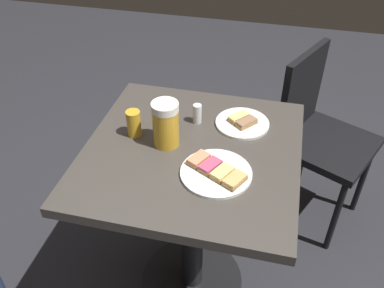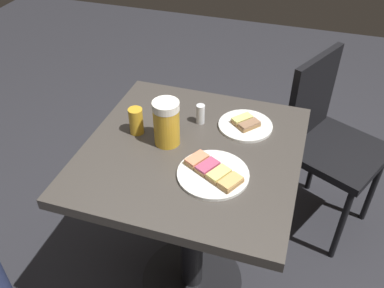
{
  "view_description": "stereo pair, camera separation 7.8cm",
  "coord_description": "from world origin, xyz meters",
  "px_view_note": "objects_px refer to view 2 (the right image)",
  "views": [
    {
      "loc": [
        0.24,
        -1.02,
        1.61
      ],
      "look_at": [
        0.0,
        0.0,
        0.78
      ],
      "focal_mm": 38.32,
      "sensor_mm": 36.0,
      "label": 1
    },
    {
      "loc": [
        0.32,
        -1.0,
        1.61
      ],
      "look_at": [
        0.0,
        0.0,
        0.78
      ],
      "focal_mm": 38.32,
      "sensor_mm": 36.0,
      "label": 2
    }
  ],
  "objects_px": {
    "plate_near": "(213,173)",
    "salt_shaker": "(200,114)",
    "beer_mug": "(167,122)",
    "plate_far": "(245,125)",
    "beer_glass_small": "(136,121)",
    "cafe_chair": "(327,136)"
  },
  "relations": [
    {
      "from": "beer_mug",
      "to": "beer_glass_small",
      "type": "relative_size",
      "value": 1.67
    },
    {
      "from": "cafe_chair",
      "to": "salt_shaker",
      "type": "bearing_deg",
      "value": -22.62
    },
    {
      "from": "plate_far",
      "to": "beer_mug",
      "type": "distance_m",
      "value": 0.29
    },
    {
      "from": "plate_near",
      "to": "beer_glass_small",
      "type": "height_order",
      "value": "beer_glass_small"
    },
    {
      "from": "plate_far",
      "to": "beer_glass_small",
      "type": "xyz_separation_m",
      "value": [
        -0.35,
        -0.15,
        0.04
      ]
    },
    {
      "from": "salt_shaker",
      "to": "plate_near",
      "type": "bearing_deg",
      "value": -65.2
    },
    {
      "from": "plate_far",
      "to": "beer_glass_small",
      "type": "height_order",
      "value": "beer_glass_small"
    },
    {
      "from": "plate_far",
      "to": "salt_shaker",
      "type": "xyz_separation_m",
      "value": [
        -0.16,
        -0.02,
        0.03
      ]
    },
    {
      "from": "beer_mug",
      "to": "beer_glass_small",
      "type": "xyz_separation_m",
      "value": [
        -0.12,
        0.02,
        -0.03
      ]
    },
    {
      "from": "beer_mug",
      "to": "cafe_chair",
      "type": "distance_m",
      "value": 0.84
    },
    {
      "from": "plate_far",
      "to": "cafe_chair",
      "type": "bearing_deg",
      "value": 51.82
    },
    {
      "from": "plate_far",
      "to": "salt_shaker",
      "type": "distance_m",
      "value": 0.16
    },
    {
      "from": "plate_near",
      "to": "cafe_chair",
      "type": "height_order",
      "value": "cafe_chair"
    },
    {
      "from": "plate_near",
      "to": "beer_mug",
      "type": "xyz_separation_m",
      "value": [
        -0.19,
        0.12,
        0.07
      ]
    },
    {
      "from": "cafe_chair",
      "to": "beer_glass_small",
      "type": "bearing_deg",
      "value": -25.02
    },
    {
      "from": "salt_shaker",
      "to": "beer_mug",
      "type": "bearing_deg",
      "value": -117.53
    },
    {
      "from": "beer_mug",
      "to": "salt_shaker",
      "type": "relative_size",
      "value": 2.19
    },
    {
      "from": "plate_near",
      "to": "salt_shaker",
      "type": "height_order",
      "value": "salt_shaker"
    },
    {
      "from": "plate_near",
      "to": "plate_far",
      "type": "distance_m",
      "value": 0.28
    },
    {
      "from": "beer_mug",
      "to": "cafe_chair",
      "type": "bearing_deg",
      "value": 45.74
    },
    {
      "from": "beer_glass_small",
      "to": "salt_shaker",
      "type": "relative_size",
      "value": 1.31
    },
    {
      "from": "plate_near",
      "to": "beer_mug",
      "type": "relative_size",
      "value": 1.4
    }
  ]
}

